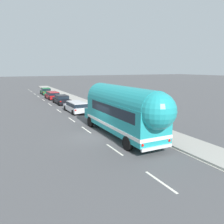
# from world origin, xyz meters

# --- Properties ---
(ground_plane) EXTENTS (300.00, 300.00, 0.00)m
(ground_plane) POSITION_xyz_m (0.00, 0.00, 0.00)
(ground_plane) COLOR #4C4C4F
(lane_markings) EXTENTS (3.93, 80.00, 0.01)m
(lane_markings) POSITION_xyz_m (2.68, 13.08, 0.00)
(lane_markings) COLOR silver
(lane_markings) RESTS_ON ground
(sidewalk_slab) EXTENTS (2.77, 90.00, 0.15)m
(sidewalk_slab) POSITION_xyz_m (5.19, 10.00, 0.07)
(sidewalk_slab) COLOR #9E9B93
(sidewalk_slab) RESTS_ON ground
(painted_bus) EXTENTS (2.62, 11.46, 4.12)m
(painted_bus) POSITION_xyz_m (1.90, -1.38, 2.30)
(painted_bus) COLOR teal
(painted_bus) RESTS_ON ground
(car_lead) EXTENTS (2.07, 4.75, 1.37)m
(car_lead) POSITION_xyz_m (1.72, 10.48, 0.79)
(car_lead) COLOR silver
(car_lead) RESTS_ON ground
(car_second) EXTENTS (2.02, 4.79, 1.37)m
(car_second) POSITION_xyz_m (1.85, 18.28, 0.74)
(car_second) COLOR black
(car_second) RESTS_ON ground
(car_third) EXTENTS (2.04, 4.56, 1.37)m
(car_third) POSITION_xyz_m (1.69, 24.24, 0.79)
(car_third) COLOR #A5191E
(car_third) RESTS_ON ground
(car_fourth) EXTENTS (2.00, 4.59, 1.37)m
(car_fourth) POSITION_xyz_m (2.07, 32.58, 0.74)
(car_fourth) COLOR #196633
(car_fourth) RESTS_ON ground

